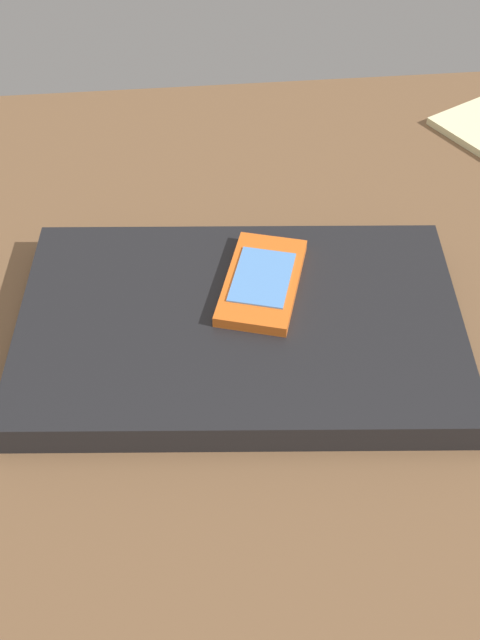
% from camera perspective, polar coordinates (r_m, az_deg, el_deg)
% --- Properties ---
extents(desk_surface, '(1.20, 0.80, 0.03)m').
position_cam_1_polar(desk_surface, '(0.69, -5.69, -1.22)').
color(desk_surface, brown).
rests_on(desk_surface, ground).
extents(laptop_closed, '(0.38, 0.26, 0.03)m').
position_cam_1_polar(laptop_closed, '(0.65, -0.00, -0.46)').
color(laptop_closed, black).
rests_on(laptop_closed, desk_surface).
extents(cell_phone_on_laptop, '(0.09, 0.12, 0.01)m').
position_cam_1_polar(cell_phone_on_laptop, '(0.67, 1.58, 2.75)').
color(cell_phone_on_laptop, orange).
rests_on(cell_phone_on_laptop, laptop_closed).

